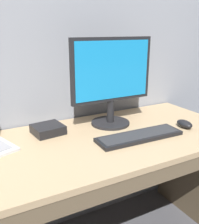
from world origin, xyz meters
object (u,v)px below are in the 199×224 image
object	(u,v)px
wired_keyboard	(140,136)
computer_mouse	(185,124)
external_drive_box	(48,129)
external_monitor	(112,80)

from	to	relation	value
wired_keyboard	computer_mouse	distance (m)	0.31
wired_keyboard	external_drive_box	size ratio (longest dim) A/B	3.03
computer_mouse	wired_keyboard	bearing A→B (deg)	-175.91
external_monitor	computer_mouse	distance (m)	0.48
wired_keyboard	external_drive_box	world-z (taller)	external_drive_box
computer_mouse	external_drive_box	world-z (taller)	external_drive_box
computer_mouse	external_drive_box	size ratio (longest dim) A/B	0.70
wired_keyboard	external_drive_box	bearing A→B (deg)	144.27
external_drive_box	wired_keyboard	bearing A→B (deg)	-35.73
external_monitor	wired_keyboard	xyz separation A→B (m)	(0.03, -0.24, -0.25)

